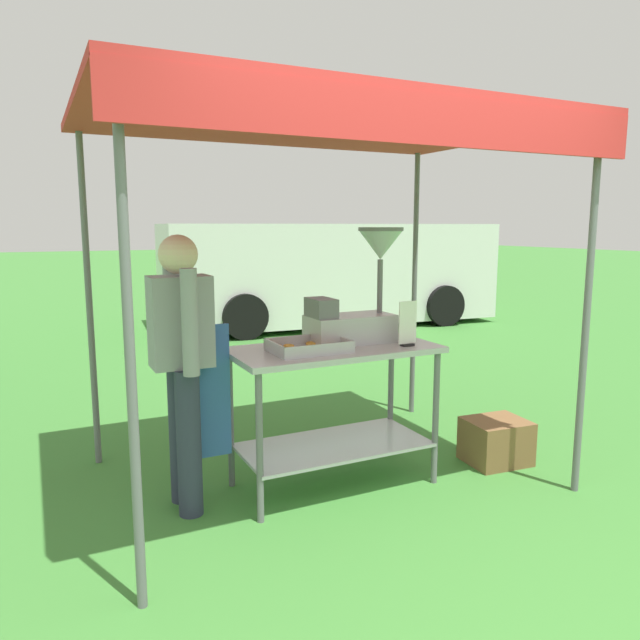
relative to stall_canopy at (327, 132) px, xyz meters
The scene contains 9 objects.
ground_plane 5.24m from the stall_canopy, 88.98° to the left, with size 70.00×70.00×0.00m, color #3D7F33.
stall_canopy is the anchor object (origin of this frame).
donut_cart 1.56m from the stall_canopy, 90.00° to the right, with size 1.30×0.63×0.91m.
donut_tray 1.32m from the stall_canopy, 143.59° to the right, with size 0.46×0.33×0.07m.
donut_fryer 1.05m from the stall_canopy, ahead, with size 0.65×0.29×0.74m.
menu_sign 1.29m from the stall_canopy, 32.13° to the right, with size 0.13×0.05×0.28m.
vendor 1.61m from the stall_canopy, behind, with size 0.45×0.53×1.61m.
supply_crate 2.40m from the stall_canopy, 13.09° to the right, with size 0.44×0.38×0.31m.
van_white 6.54m from the stall_canopy, 63.25° to the left, with size 5.65×2.45×1.69m.
Camera 1 is at (-1.76, -2.09, 1.66)m, focal length 33.41 mm.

